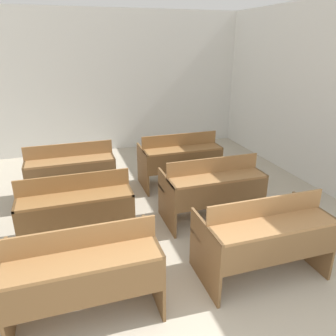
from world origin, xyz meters
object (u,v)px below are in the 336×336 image
Objects in this scene: bench_third_left at (71,170)px; bench_second_left at (76,207)px; bench_third_right at (180,158)px; bench_second_right at (212,187)px; bench_front_left at (84,270)px; bench_front_right at (264,235)px.

bench_second_left is at bearing -89.71° from bench_third_left.
bench_third_left is 1.71m from bench_third_right.
bench_second_left is at bearing -144.27° from bench_third_right.
bench_third_left and bench_third_right have the same top height.
bench_second_left is 1.72m from bench_second_right.
bench_front_left is 1.00× the size of bench_second_right.
bench_third_left is 1.00× the size of bench_third_right.
bench_front_left is 1.00× the size of bench_second_left.
bench_front_right is at bearing -89.46° from bench_third_right.
bench_third_left is (-1.73, 1.21, 0.00)m from bench_second_right.
bench_front_left and bench_second_right have the same top height.
bench_front_left is at bearing -125.66° from bench_third_right.
bench_front_right is at bearing -33.91° from bench_second_left.
bench_third_left is at bearing 90.04° from bench_front_left.
bench_front_right and bench_third_left have the same top height.
bench_third_right is at bearing 54.34° from bench_front_left.
bench_third_right is (1.71, 2.39, 0.00)m from bench_front_left.
bench_front_left is 1.16m from bench_second_left.
bench_front_left and bench_second_left have the same top height.
bench_second_right is (-0.01, 1.18, 0.00)m from bench_front_right.
bench_second_right is at bearing 90.26° from bench_front_right.
bench_front_left and bench_third_right have the same top height.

